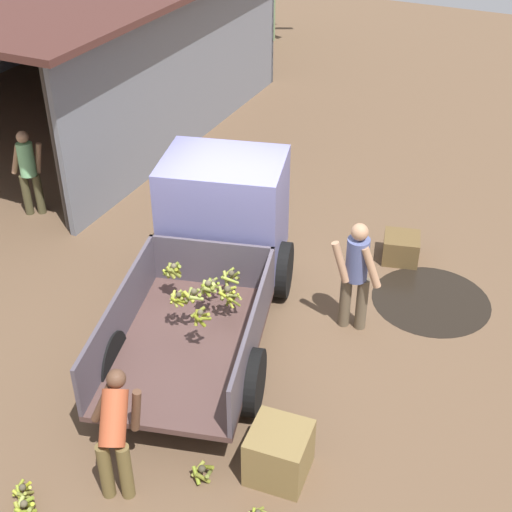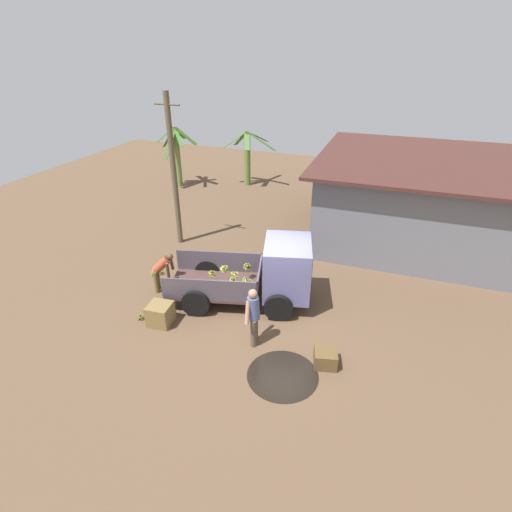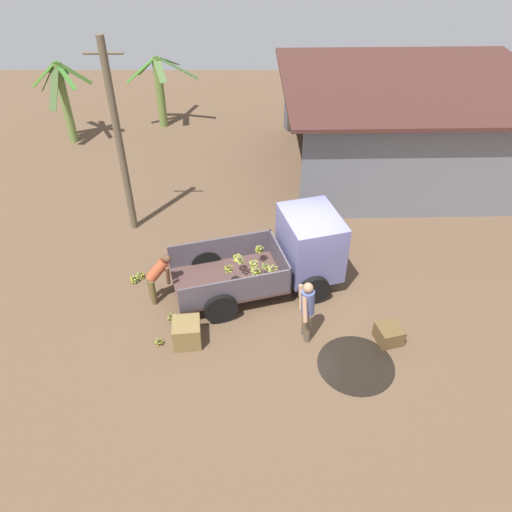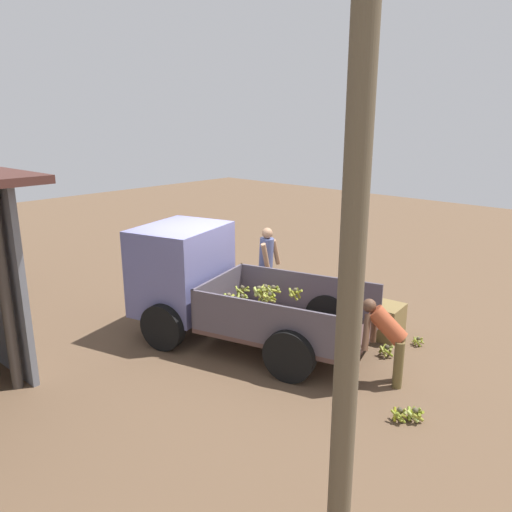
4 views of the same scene
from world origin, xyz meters
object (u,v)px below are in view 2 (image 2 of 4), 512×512
Objects in this scene: utility_pole at (174,172)px; banana_bunch_on_ground_1 at (154,273)px; cargo_truck at (272,272)px; banana_bunch_on_ground_0 at (140,317)px; person_worker_loading at (162,269)px; wooden_crate_0 at (160,314)px; wooden_crate_1 at (325,358)px; banana_bunch_on_ground_2 at (161,303)px; person_bystander_near_shed at (325,228)px; banana_bunch_on_ground_3 at (160,271)px; person_foreground_visitor at (253,314)px.

utility_pole reaches higher than banana_bunch_on_ground_1.
cargo_truck reaches higher than banana_bunch_on_ground_0.
person_worker_loading is 1.25m from banana_bunch_on_ground_1.
person_worker_loading is 2.08× the size of wooden_crate_0.
person_worker_loading reaches higher than banana_bunch_on_ground_0.
banana_bunch_on_ground_2 is at bearing 172.78° from wooden_crate_1.
person_worker_loading is at bearing 97.06° from banana_bunch_on_ground_0.
banana_bunch_on_ground_1 reaches higher than banana_bunch_on_ground_0.
banana_bunch_on_ground_0 is at bearing -72.70° from utility_pole.
person_worker_loading is 6.43m from person_bystander_near_shed.
banana_bunch_on_ground_2 is (1.72, -4.09, -2.78)m from utility_pole.
cargo_truck is 21.84× the size of banana_bunch_on_ground_0.
person_bystander_near_shed reaches higher than banana_bunch_on_ground_3.
cargo_truck is 2.71× the size of person_foreground_visitor.
person_worker_loading is 0.86× the size of person_bystander_near_shed.
person_worker_loading is 5.20× the size of banana_bunch_on_ground_1.
utility_pole is at bearing 135.73° from cargo_truck.
wooden_crate_1 is (5.25, -0.67, 0.09)m from banana_bunch_on_ground_2.
wooden_crate_0 is 4.79m from wooden_crate_1.
wooden_crate_0 is (0.87, -1.51, -0.47)m from person_worker_loading.
banana_bunch_on_ground_3 is at bearing 160.24° from wooden_crate_1.
utility_pole is 3.79m from banana_bunch_on_ground_3.
wooden_crate_1 is at bearing -18.12° from banana_bunch_on_ground_1.
banana_bunch_on_ground_0 is (1.52, -4.88, -2.81)m from utility_pole.
person_worker_loading is 1.74m from banana_bunch_on_ground_0.
person_bystander_near_shed is at bearing 39.73° from banana_bunch_on_ground_3.
banana_bunch_on_ground_1 is at bearing 114.42° from banana_bunch_on_ground_0.
cargo_truck reaches higher than person_bystander_near_shed.
banana_bunch_on_ground_0 is at bearing -107.26° from person_worker_loading.
person_foreground_visitor reaches higher than banana_bunch_on_ground_1.
banana_bunch_on_ground_2 is 1.93m from banana_bunch_on_ground_3.
wooden_crate_1 is at bearing -7.22° from banana_bunch_on_ground_2.
banana_bunch_on_ground_1 is 1.90m from banana_bunch_on_ground_2.
utility_pole reaches higher than person_foreground_visitor.
banana_bunch_on_ground_1 is at bearing 117.04° from person_worker_loading.
banana_bunch_on_ground_2 is (-3.09, -1.49, -0.93)m from cargo_truck.
person_bystander_near_shed is at bearing 39.94° from banana_bunch_on_ground_1.
cargo_truck is 0.81× the size of utility_pole.
wooden_crate_1 is (6.33, -2.27, 0.10)m from banana_bunch_on_ground_3.
person_worker_loading is (1.32, -3.29, -2.13)m from utility_pole.
banana_bunch_on_ground_2 is at bearing -170.14° from cargo_truck.
banana_bunch_on_ground_0 is (-3.47, -0.24, -0.85)m from person_foreground_visitor.
person_bystander_near_shed is (4.21, 4.87, 0.08)m from person_worker_loading.
utility_pole is 10.13× the size of wooden_crate_1.
person_foreground_visitor reaches higher than banana_bunch_on_ground_2.
cargo_truck is 8.18× the size of wooden_crate_1.
cargo_truck is 3.55m from banana_bunch_on_ground_2.
wooden_crate_1 reaches higher than banana_bunch_on_ground_1.
banana_bunch_on_ground_1 is (-4.31, -0.03, -0.95)m from cargo_truck.
banana_bunch_on_ground_0 is at bearing -161.22° from cargo_truck.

